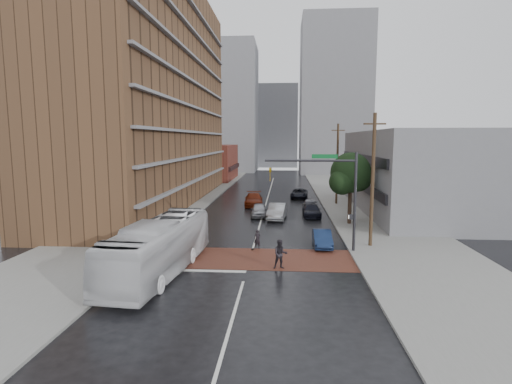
# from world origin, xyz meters

# --- Properties ---
(ground) EXTENTS (160.00, 160.00, 0.00)m
(ground) POSITION_xyz_m (0.00, 0.00, 0.00)
(ground) COLOR black
(ground) RESTS_ON ground
(crosswalk) EXTENTS (14.00, 5.00, 0.02)m
(crosswalk) POSITION_xyz_m (0.00, 0.50, 0.01)
(crosswalk) COLOR brown
(crosswalk) RESTS_ON ground
(sidewalk_west) EXTENTS (9.00, 90.00, 0.15)m
(sidewalk_west) POSITION_xyz_m (-11.50, 25.00, 0.07)
(sidewalk_west) COLOR gray
(sidewalk_west) RESTS_ON ground
(sidewalk_east) EXTENTS (9.00, 90.00, 0.15)m
(sidewalk_east) POSITION_xyz_m (11.50, 25.00, 0.07)
(sidewalk_east) COLOR gray
(sidewalk_east) RESTS_ON ground
(apartment_block) EXTENTS (10.00, 44.00, 28.00)m
(apartment_block) POSITION_xyz_m (-14.00, 24.00, 14.00)
(apartment_block) COLOR brown
(apartment_block) RESTS_ON ground
(storefront_west) EXTENTS (8.00, 16.00, 7.00)m
(storefront_west) POSITION_xyz_m (-12.00, 54.00, 3.50)
(storefront_west) COLOR maroon
(storefront_west) RESTS_ON ground
(building_east) EXTENTS (11.00, 26.00, 9.00)m
(building_east) POSITION_xyz_m (16.50, 20.00, 4.50)
(building_east) COLOR gray
(building_east) RESTS_ON ground
(distant_tower_west) EXTENTS (18.00, 16.00, 32.00)m
(distant_tower_west) POSITION_xyz_m (-14.00, 78.00, 16.00)
(distant_tower_west) COLOR gray
(distant_tower_west) RESTS_ON ground
(distant_tower_east) EXTENTS (16.00, 14.00, 36.00)m
(distant_tower_east) POSITION_xyz_m (14.00, 72.00, 18.00)
(distant_tower_east) COLOR gray
(distant_tower_east) RESTS_ON ground
(distant_tower_center) EXTENTS (12.00, 10.00, 24.00)m
(distant_tower_center) POSITION_xyz_m (0.00, 95.00, 12.00)
(distant_tower_center) COLOR gray
(distant_tower_center) RESTS_ON ground
(street_tree) EXTENTS (4.20, 4.10, 6.90)m
(street_tree) POSITION_xyz_m (8.52, 12.03, 4.73)
(street_tree) COLOR #332319
(street_tree) RESTS_ON ground
(signal_mast) EXTENTS (6.50, 0.30, 7.20)m
(signal_mast) POSITION_xyz_m (5.85, 2.50, 4.73)
(signal_mast) COLOR #2D2D33
(signal_mast) RESTS_ON ground
(utility_pole_near) EXTENTS (1.60, 0.26, 10.00)m
(utility_pole_near) POSITION_xyz_m (8.80, 4.00, 5.14)
(utility_pole_near) COLOR #473321
(utility_pole_near) RESTS_ON ground
(utility_pole_far) EXTENTS (1.60, 0.26, 10.00)m
(utility_pole_far) POSITION_xyz_m (8.80, 24.00, 5.14)
(utility_pole_far) COLOR #473321
(utility_pole_far) RESTS_ON ground
(transit_bus) EXTENTS (3.74, 11.96, 3.28)m
(transit_bus) POSITION_xyz_m (-5.17, -2.92, 1.64)
(transit_bus) COLOR silver
(transit_bus) RESTS_ON ground
(pedestrian_a) EXTENTS (0.58, 0.43, 1.45)m
(pedestrian_a) POSITION_xyz_m (0.34, 3.00, 0.72)
(pedestrian_a) COLOR black
(pedestrian_a) RESTS_ON ground
(pedestrian_b) EXTENTS (1.00, 0.84, 1.85)m
(pedestrian_b) POSITION_xyz_m (2.09, -1.50, 0.93)
(pedestrian_b) COLOR black
(pedestrian_b) RESTS_ON ground
(car_travel_a) EXTENTS (1.72, 4.06, 1.37)m
(car_travel_a) POSITION_xyz_m (-0.35, 15.61, 0.69)
(car_travel_a) COLOR #A5A7AD
(car_travel_a) RESTS_ON ground
(car_travel_b) EXTENTS (2.14, 4.96, 1.59)m
(car_travel_b) POSITION_xyz_m (1.59, 14.33, 0.79)
(car_travel_b) COLOR #A8AAAF
(car_travel_b) RESTS_ON ground
(car_travel_c) EXTENTS (2.50, 5.47, 1.55)m
(car_travel_c) POSITION_xyz_m (-1.44, 22.44, 0.78)
(car_travel_c) COLOR maroon
(car_travel_c) RESTS_ON ground
(suv_travel) EXTENTS (2.64, 4.90, 1.31)m
(suv_travel) POSITION_xyz_m (4.38, 29.29, 0.65)
(suv_travel) COLOR black
(suv_travel) RESTS_ON ground
(car_parked_near) EXTENTS (1.34, 3.81, 1.26)m
(car_parked_near) POSITION_xyz_m (5.20, 4.00, 0.63)
(car_parked_near) COLOR #15264C
(car_parked_near) RESTS_ON ground
(car_parked_mid) EXTENTS (1.88, 4.47, 1.29)m
(car_parked_mid) POSITION_xyz_m (5.20, 16.00, 0.64)
(car_parked_mid) COLOR black
(car_parked_mid) RESTS_ON ground
(car_parked_far) EXTENTS (1.88, 4.24, 1.42)m
(car_parked_far) POSITION_xyz_m (5.20, 18.73, 0.71)
(car_parked_far) COLOR #9D9EA5
(car_parked_far) RESTS_ON ground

